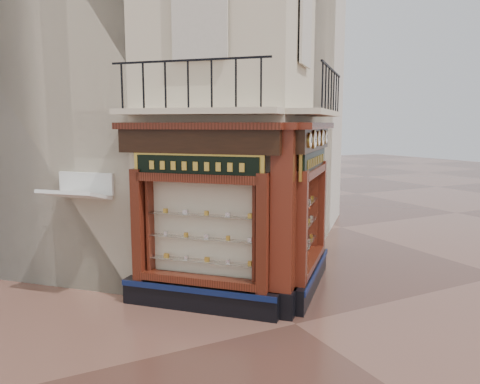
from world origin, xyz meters
TOP-DOWN VIEW (x-y plane):
  - ground at (0.00, 0.00)m, footprint 80.00×80.00m
  - main_building at (0.00, 6.16)m, footprint 11.31×11.31m
  - neighbour_left at (-2.47, 8.63)m, footprint 11.31×11.31m
  - neighbour_right at (2.47, 8.63)m, footprint 11.31×11.31m
  - shopfront_left at (-1.41, 1.57)m, footprint 2.86×2.86m
  - shopfront_right at (1.41, 1.57)m, footprint 2.86×2.86m
  - corner_pilaster at (0.00, 0.50)m, footprint 0.85×0.85m
  - balcony at (0.00, 1.49)m, footprint 5.94×2.97m
  - clock_a at (0.62, 0.51)m, footprint 0.26×0.26m
  - clock_b at (1.05, 0.94)m, footprint 0.32×0.32m
  - clock_c at (1.47, 1.37)m, footprint 0.28×0.28m
  - clock_d at (1.94, 1.83)m, footprint 0.31×0.31m
  - clock_e at (2.37, 2.27)m, footprint 0.28×0.28m
  - awning at (-3.62, 3.41)m, footprint 1.59×1.59m
  - signboard_left at (-1.46, 1.51)m, footprint 2.07×2.07m
  - signboard_right at (1.46, 1.51)m, footprint 2.29×2.29m

SIDE VIEW (x-z plane):
  - ground at x=0.00m, z-range 0.00..0.00m
  - awning at x=-3.62m, z-range -0.15..0.15m
  - corner_pilaster at x=0.00m, z-range -0.04..3.94m
  - shopfront_left at x=-1.41m, z-range -0.01..3.97m
  - shopfront_right at x=1.41m, z-range -0.01..3.97m
  - signboard_left at x=-1.46m, z-range 2.82..3.38m
  - signboard_right at x=1.46m, z-range 2.79..3.41m
  - clock_a at x=0.62m, z-range 3.46..3.78m
  - clock_d at x=1.94m, z-range 3.42..3.82m
  - clock_e at x=2.37m, z-range 3.45..3.79m
  - clock_b at x=1.05m, z-range 3.42..3.82m
  - clock_c at x=1.47m, z-range 3.45..3.79m
  - balcony at x=0.00m, z-range 3.70..4.73m
  - neighbour_left at x=-2.47m, z-range 0.00..11.00m
  - neighbour_right at x=2.47m, z-range 0.00..11.00m
  - main_building at x=0.00m, z-range 0.00..12.00m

